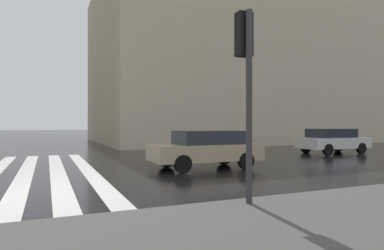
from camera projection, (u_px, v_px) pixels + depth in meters
The scene contains 6 objects.
ground_plane at pixel (22, 194), 7.77m from camera, with size 220.00×220.00×0.00m, color black.
zebra_crossing at pixel (26, 172), 11.39m from camera, with size 13.00×4.50×0.01m.
haussmann_block_corner at pixel (240, 57), 35.27m from camera, with size 18.14×29.00×18.06m.
traffic_signal_post at pixel (246, 65), 6.37m from camera, with size 0.44×0.30×3.64m.
car_champagne at pixel (206, 148), 12.48m from camera, with size 1.85×4.10×1.41m.
car_white at pixel (333, 140), 19.03m from camera, with size 1.85×4.10×1.41m.
Camera 1 is at (-8.72, -0.53, 1.62)m, focal length 31.21 mm.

